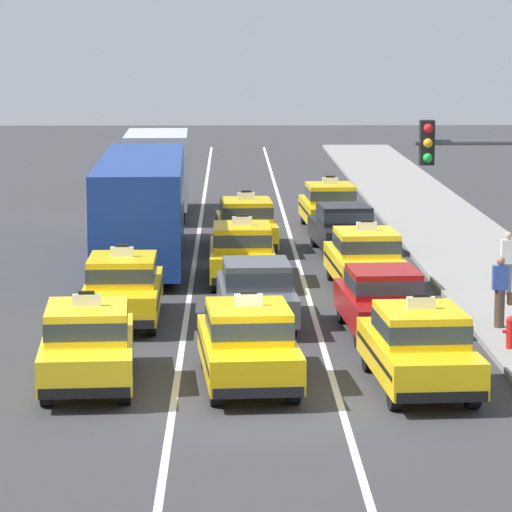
{
  "coord_description": "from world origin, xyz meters",
  "views": [
    {
      "loc": [
        -0.51,
        -25.93,
        7.09
      ],
      "look_at": [
        0.17,
        10.06,
        1.3
      ],
      "focal_mm": 98.79,
      "sensor_mm": 36.0,
      "label": 1
    }
  ],
  "objects_px": {
    "bus_left_third": "(142,204)",
    "taxi_left_nearest": "(88,343)",
    "box_truck_left_fourth": "(158,170)",
    "taxi_center_third": "(242,252)",
    "sedan_right_second": "(383,299)",
    "pedestrian_mid_block": "(508,263)",
    "pedestrian_near_crosswalk": "(500,292)",
    "taxi_left_second": "(123,288)",
    "taxi_right_fifth": "(330,206)",
    "taxi_right_third": "(366,258)",
    "fire_hydrant": "(511,331)",
    "sedan_center_second": "(256,291)",
    "taxi_right_nearest": "(419,346)",
    "taxi_center_fourth": "(246,223)",
    "taxi_center_nearest": "(248,343)",
    "sedan_right_fourth": "(344,227)"
  },
  "relations": [
    {
      "from": "taxi_left_second",
      "to": "taxi_right_third",
      "type": "relative_size",
      "value": 0.99
    },
    {
      "from": "taxi_center_nearest",
      "to": "taxi_center_fourth",
      "type": "bearing_deg",
      "value": 89.45
    },
    {
      "from": "taxi_left_second",
      "to": "pedestrian_near_crosswalk",
      "type": "xyz_separation_m",
      "value": [
        8.99,
        -1.39,
        0.12
      ]
    },
    {
      "from": "taxi_left_nearest",
      "to": "taxi_right_nearest",
      "type": "bearing_deg",
      "value": -3.58
    },
    {
      "from": "sedan_center_second",
      "to": "box_truck_left_fourth",
      "type": "bearing_deg",
      "value": 99.51
    },
    {
      "from": "taxi_right_nearest",
      "to": "pedestrian_near_crosswalk",
      "type": "distance_m",
      "value": 5.82
    },
    {
      "from": "bus_left_third",
      "to": "taxi_center_third",
      "type": "xyz_separation_m",
      "value": [
        3.05,
        -3.63,
        -0.94
      ]
    },
    {
      "from": "taxi_right_third",
      "to": "pedestrian_mid_block",
      "type": "distance_m",
      "value": 3.95
    },
    {
      "from": "taxi_center_third",
      "to": "taxi_right_third",
      "type": "xyz_separation_m",
      "value": [
        3.4,
        -1.2,
        0.0
      ]
    },
    {
      "from": "sedan_right_second",
      "to": "bus_left_third",
      "type": "bearing_deg",
      "value": 120.57
    },
    {
      "from": "bus_left_third",
      "to": "pedestrian_mid_block",
      "type": "relative_size",
      "value": 6.69
    },
    {
      "from": "taxi_right_third",
      "to": "taxi_right_fifth",
      "type": "bearing_deg",
      "value": 90.77
    },
    {
      "from": "box_truck_left_fourth",
      "to": "sedan_right_fourth",
      "type": "distance_m",
      "value": 11.29
    },
    {
      "from": "taxi_right_fifth",
      "to": "taxi_center_third",
      "type": "bearing_deg",
      "value": -107.03
    },
    {
      "from": "taxi_center_third",
      "to": "pedestrian_mid_block",
      "type": "relative_size",
      "value": 2.71
    },
    {
      "from": "sedan_center_second",
      "to": "taxi_right_third",
      "type": "distance_m",
      "value": 5.59
    },
    {
      "from": "taxi_right_fifth",
      "to": "taxi_center_fourth",
      "type": "bearing_deg",
      "value": -123.61
    },
    {
      "from": "taxi_right_third",
      "to": "pedestrian_near_crosswalk",
      "type": "distance_m",
      "value": 6.3
    },
    {
      "from": "box_truck_left_fourth",
      "to": "pedestrian_mid_block",
      "type": "bearing_deg",
      "value": -59.53
    },
    {
      "from": "bus_left_third",
      "to": "taxi_center_nearest",
      "type": "height_order",
      "value": "bus_left_third"
    },
    {
      "from": "taxi_right_third",
      "to": "fire_hydrant",
      "type": "height_order",
      "value": "taxi_right_third"
    },
    {
      "from": "sedan_right_fourth",
      "to": "pedestrian_mid_block",
      "type": "height_order",
      "value": "pedestrian_mid_block"
    },
    {
      "from": "taxi_left_nearest",
      "to": "pedestrian_near_crosswalk",
      "type": "xyz_separation_m",
      "value": [
        9.24,
        4.78,
        0.12
      ]
    },
    {
      "from": "taxi_right_third",
      "to": "taxi_center_fourth",
      "type": "bearing_deg",
      "value": 114.09
    },
    {
      "from": "taxi_right_fifth",
      "to": "taxi_right_nearest",
      "type": "bearing_deg",
      "value": -89.56
    },
    {
      "from": "pedestrian_mid_block",
      "to": "taxi_right_fifth",
      "type": "bearing_deg",
      "value": 105.78
    },
    {
      "from": "bus_left_third",
      "to": "pedestrian_mid_block",
      "type": "bearing_deg",
      "value": -32.49
    },
    {
      "from": "taxi_right_nearest",
      "to": "taxi_center_fourth",
      "type": "bearing_deg",
      "value": 100.11
    },
    {
      "from": "fire_hydrant",
      "to": "pedestrian_near_crosswalk",
      "type": "bearing_deg",
      "value": 85.27
    },
    {
      "from": "sedan_center_second",
      "to": "taxi_right_third",
      "type": "xyz_separation_m",
      "value": [
        3.1,
        4.65,
        0.03
      ]
    },
    {
      "from": "sedan_right_second",
      "to": "sedan_center_second",
      "type": "bearing_deg",
      "value": 158.45
    },
    {
      "from": "bus_left_third",
      "to": "taxi_right_third",
      "type": "distance_m",
      "value": 8.1
    },
    {
      "from": "taxi_right_fifth",
      "to": "sedan_right_second",
      "type": "bearing_deg",
      "value": -90.01
    },
    {
      "from": "bus_left_third",
      "to": "taxi_left_nearest",
      "type": "bearing_deg",
      "value": -90.6
    },
    {
      "from": "taxi_left_nearest",
      "to": "taxi_right_nearest",
      "type": "height_order",
      "value": "same"
    },
    {
      "from": "taxi_right_nearest",
      "to": "sedan_center_second",
      "type": "bearing_deg",
      "value": 116.45
    },
    {
      "from": "pedestrian_near_crosswalk",
      "to": "taxi_left_second",
      "type": "bearing_deg",
      "value": 171.19
    },
    {
      "from": "taxi_left_nearest",
      "to": "fire_hydrant",
      "type": "xyz_separation_m",
      "value": [
        9.05,
        2.55,
        -0.33
      ]
    },
    {
      "from": "box_truck_left_fourth",
      "to": "sedan_right_second",
      "type": "relative_size",
      "value": 1.59
    },
    {
      "from": "taxi_right_third",
      "to": "sedan_right_fourth",
      "type": "relative_size",
      "value": 1.05
    },
    {
      "from": "taxi_center_nearest",
      "to": "fire_hydrant",
      "type": "xyz_separation_m",
      "value": [
        5.83,
        2.58,
        -0.33
      ]
    },
    {
      "from": "sedan_right_second",
      "to": "pedestrian_near_crosswalk",
      "type": "bearing_deg",
      "value": 1.91
    },
    {
      "from": "taxi_left_second",
      "to": "pedestrian_near_crosswalk",
      "type": "distance_m",
      "value": 9.1
    },
    {
      "from": "bus_left_third",
      "to": "taxi_center_fourth",
      "type": "xyz_separation_m",
      "value": [
        3.23,
        2.35,
        -0.94
      ]
    },
    {
      "from": "bus_left_third",
      "to": "box_truck_left_fourth",
      "type": "bearing_deg",
      "value": 90.29
    },
    {
      "from": "bus_left_third",
      "to": "pedestrian_near_crosswalk",
      "type": "relative_size",
      "value": 6.67
    },
    {
      "from": "bus_left_third",
      "to": "taxi_center_fourth",
      "type": "relative_size",
      "value": 2.43
    },
    {
      "from": "taxi_center_nearest",
      "to": "pedestrian_mid_block",
      "type": "distance_m",
      "value": 11.37
    },
    {
      "from": "box_truck_left_fourth",
      "to": "taxi_center_third",
      "type": "distance_m",
      "value": 14.77
    },
    {
      "from": "sedan_center_second",
      "to": "taxi_center_third",
      "type": "distance_m",
      "value": 5.85
    }
  ]
}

